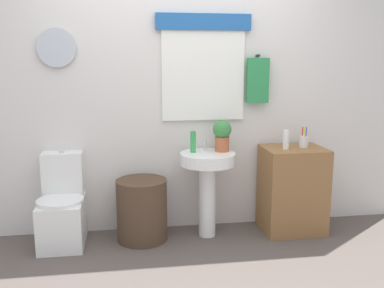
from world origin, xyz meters
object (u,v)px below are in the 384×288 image
(toilet, at_px, (63,210))
(lotion_bottle, at_px, (286,140))
(pedestal_sink, at_px, (207,175))
(soap_bottle, at_px, (193,142))
(laundry_hamper, at_px, (142,210))
(potted_plant, at_px, (222,134))
(toothbrush_cup, at_px, (304,141))
(wooden_cabinet, at_px, (292,190))

(toilet, bearing_deg, lotion_bottle, -2.29)
(toilet, distance_m, pedestal_sink, 1.27)
(lotion_bottle, bearing_deg, soap_bottle, 173.67)
(toilet, distance_m, laundry_hamper, 0.67)
(laundry_hamper, bearing_deg, soap_bottle, 6.26)
(potted_plant, distance_m, toothbrush_cup, 0.75)
(toilet, xyz_separation_m, pedestal_sink, (1.25, -0.04, 0.26))
(wooden_cabinet, relative_size, soap_bottle, 4.15)
(soap_bottle, height_order, toothbrush_cup, toothbrush_cup)
(potted_plant, xyz_separation_m, toothbrush_cup, (0.74, -0.04, -0.08))
(toilet, bearing_deg, pedestal_sink, -1.72)
(toilet, bearing_deg, soap_bottle, 0.64)
(toilet, xyz_separation_m, laundry_hamper, (0.67, -0.04, -0.03))
(soap_bottle, bearing_deg, toothbrush_cup, -1.73)
(wooden_cabinet, bearing_deg, laundry_hamper, 180.00)
(toilet, relative_size, lotion_bottle, 4.60)
(laundry_hamper, xyz_separation_m, potted_plant, (0.72, 0.06, 0.64))
(pedestal_sink, distance_m, lotion_bottle, 0.76)
(laundry_hamper, relative_size, soap_bottle, 2.87)
(laundry_hamper, height_order, potted_plant, potted_plant)
(toilet, bearing_deg, potted_plant, 0.93)
(potted_plant, distance_m, lotion_bottle, 0.56)
(toilet, height_order, potted_plant, potted_plant)
(laundry_hamper, relative_size, wooden_cabinet, 0.69)
(laundry_hamper, bearing_deg, potted_plant, 4.79)
(wooden_cabinet, distance_m, lotion_bottle, 0.48)
(laundry_hamper, xyz_separation_m, soap_bottle, (0.46, 0.05, 0.58))
(laundry_hamper, distance_m, pedestal_sink, 0.64)
(wooden_cabinet, distance_m, toothbrush_cup, 0.45)
(laundry_hamper, height_order, pedestal_sink, pedestal_sink)
(toothbrush_cup, bearing_deg, pedestal_sink, -178.71)
(laundry_hamper, height_order, soap_bottle, soap_bottle)
(potted_plant, bearing_deg, pedestal_sink, -156.80)
(wooden_cabinet, bearing_deg, lotion_bottle, -157.04)
(pedestal_sink, bearing_deg, lotion_bottle, -3.31)
(pedestal_sink, height_order, toothbrush_cup, toothbrush_cup)
(lotion_bottle, distance_m, toothbrush_cup, 0.20)
(lotion_bottle, bearing_deg, pedestal_sink, 176.69)
(toilet, distance_m, wooden_cabinet, 2.03)
(laundry_hamper, distance_m, potted_plant, 0.96)
(pedestal_sink, bearing_deg, toothbrush_cup, 1.29)
(toothbrush_cup, bearing_deg, laundry_hamper, -179.22)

